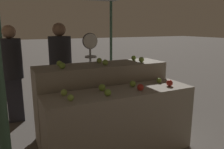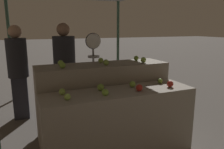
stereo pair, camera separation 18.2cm
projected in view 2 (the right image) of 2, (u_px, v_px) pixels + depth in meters
display_counter_front at (120, 123)px, 2.84m from camera, size 1.96×0.55×0.88m
display_counter_back at (103, 100)px, 3.35m from camera, size 1.96×0.55×1.13m
apple_front_0 at (67, 97)px, 2.39m from camera, size 0.07×0.07×0.07m
apple_front_1 at (105, 92)px, 2.54m from camera, size 0.08×0.08×0.08m
apple_front_2 at (139, 88)px, 2.73m from camera, size 0.09×0.09×0.09m
apple_front_3 at (170, 84)px, 2.91m from camera, size 0.09×0.09×0.09m
apple_front_4 at (62, 92)px, 2.58m from camera, size 0.08×0.08×0.08m
apple_front_5 at (101, 87)px, 2.75m from camera, size 0.09×0.09×0.09m
apple_front_6 at (132, 84)px, 2.91m from camera, size 0.08×0.08×0.08m
apple_front_7 at (160, 81)px, 3.10m from camera, size 0.07×0.07×0.07m
apple_back_0 at (62, 65)px, 2.89m from camera, size 0.08×0.08×0.08m
apple_back_1 at (106, 62)px, 3.12m from camera, size 0.08×0.08×0.08m
apple_back_2 at (143, 60)px, 3.35m from camera, size 0.09×0.09×0.09m
apple_back_3 at (61, 63)px, 3.08m from camera, size 0.08×0.08×0.08m
apple_back_4 at (101, 60)px, 3.32m from camera, size 0.08×0.08×0.08m
apple_back_5 at (136, 58)px, 3.56m from camera, size 0.08×0.08×0.08m
produce_scale at (94, 59)px, 3.75m from camera, size 0.27×0.20×1.57m
person_vendor_at_scale at (65, 65)px, 3.93m from camera, size 0.46×0.46×1.74m
person_customer_left at (18, 66)px, 3.88m from camera, size 0.37×0.37×1.70m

